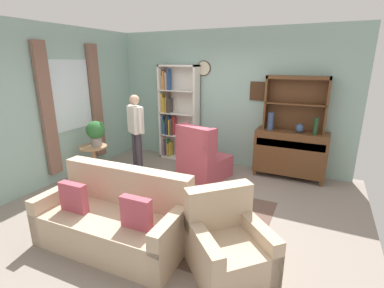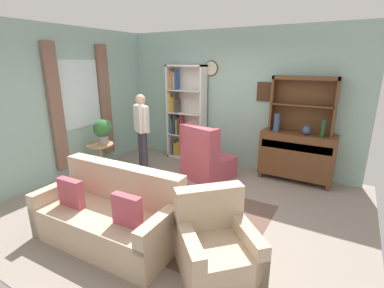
# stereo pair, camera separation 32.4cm
# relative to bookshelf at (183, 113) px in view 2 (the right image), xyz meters

# --- Properties ---
(ground_plane) EXTENTS (5.40, 4.60, 0.02)m
(ground_plane) POSITION_rel_bookshelf_xyz_m (1.14, -1.94, -1.05)
(ground_plane) COLOR gray
(wall_back) EXTENTS (5.00, 0.09, 2.80)m
(wall_back) POSITION_rel_bookshelf_xyz_m (1.14, 0.19, 0.37)
(wall_back) COLOR #93B7AD
(wall_back) RESTS_ON ground_plane
(wall_left) EXTENTS (0.16, 4.20, 2.80)m
(wall_left) POSITION_rel_bookshelf_xyz_m (-1.38, -1.90, 0.36)
(wall_left) COLOR #93B7AD
(wall_left) RESTS_ON ground_plane
(area_rug) EXTENTS (2.36, 1.98, 0.01)m
(area_rug) POSITION_rel_bookshelf_xyz_m (1.34, -2.24, -1.03)
(area_rug) COLOR brown
(area_rug) RESTS_ON ground_plane
(bookshelf) EXTENTS (0.90, 0.30, 2.10)m
(bookshelf) POSITION_rel_bookshelf_xyz_m (0.00, 0.00, 0.00)
(bookshelf) COLOR silver
(bookshelf) RESTS_ON ground_plane
(sideboard) EXTENTS (1.30, 0.45, 0.92)m
(sideboard) POSITION_rel_bookshelf_xyz_m (2.52, -0.08, -0.53)
(sideboard) COLOR brown
(sideboard) RESTS_ON ground_plane
(sideboard_hutch) EXTENTS (1.10, 0.26, 1.00)m
(sideboard_hutch) POSITION_rel_bookshelf_xyz_m (2.52, 0.02, 0.52)
(sideboard_hutch) COLOR brown
(sideboard_hutch) RESTS_ON sideboard
(vase_tall) EXTENTS (0.11, 0.11, 0.34)m
(vase_tall) POSITION_rel_bookshelf_xyz_m (2.13, -0.16, 0.05)
(vase_tall) COLOR #33476B
(vase_tall) RESTS_ON sideboard
(vase_round) EXTENTS (0.15, 0.15, 0.17)m
(vase_round) POSITION_rel_bookshelf_xyz_m (2.65, -0.15, -0.03)
(vase_round) COLOR #33476B
(vase_round) RESTS_ON sideboard
(bottle_wine) EXTENTS (0.07, 0.07, 0.31)m
(bottle_wine) POSITION_rel_bookshelf_xyz_m (2.91, -0.17, 0.04)
(bottle_wine) COLOR #194223
(bottle_wine) RESTS_ON sideboard
(couch_floral) EXTENTS (1.83, 0.91, 0.90)m
(couch_floral) POSITION_rel_bookshelf_xyz_m (0.87, -3.14, -0.72)
(couch_floral) COLOR #C6AD8E
(couch_floral) RESTS_ON ground_plane
(armchair_floral) EXTENTS (1.08, 1.08, 0.88)m
(armchair_floral) POSITION_rel_bookshelf_xyz_m (2.28, -3.02, -0.75)
(armchair_floral) COLOR #C6AD8E
(armchair_floral) RESTS_ON ground_plane
(wingback_chair) EXTENTS (0.98, 0.99, 1.05)m
(wingback_chair) POSITION_rel_bookshelf_xyz_m (1.02, -0.84, -0.65)
(wingback_chair) COLOR #B74C5B
(wingback_chair) RESTS_ON ground_plane
(plant_stand) EXTENTS (0.52, 0.52, 0.61)m
(plant_stand) POSITION_rel_bookshelf_xyz_m (-0.90, -1.66, -0.66)
(plant_stand) COLOR #A87F56
(plant_stand) RESTS_ON ground_plane
(potted_plant_large) EXTENTS (0.35, 0.35, 0.48)m
(potted_plant_large) POSITION_rel_bookshelf_xyz_m (-0.84, -1.60, -0.15)
(potted_plant_large) COLOR gray
(potted_plant_large) RESTS_ON plant_stand
(person_reading) EXTENTS (0.49, 0.34, 1.56)m
(person_reading) POSITION_rel_bookshelf_xyz_m (-0.28, -1.11, -0.13)
(person_reading) COLOR #38333D
(person_reading) RESTS_ON ground_plane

